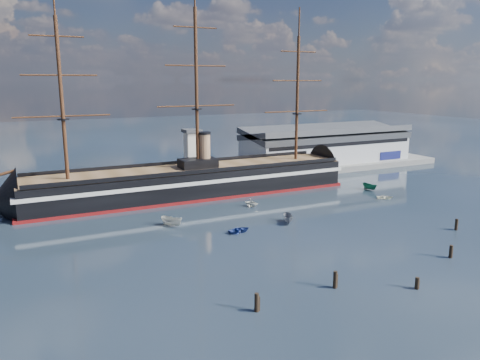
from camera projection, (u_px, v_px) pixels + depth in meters
name	position (u px, v px, depth m)	size (l,w,h in m)	color
ground	(230.00, 213.00, 113.05)	(600.00, 600.00, 0.00)	black
quay	(210.00, 181.00, 148.92)	(180.00, 18.00, 2.00)	slate
warehouse	(326.00, 145.00, 171.66)	(63.00, 21.00, 11.60)	#B7BABC
quay_tower	(192.00, 153.00, 141.20)	(5.00, 5.00, 15.00)	silver
warship	(186.00, 182.00, 127.96)	(112.91, 16.66, 53.94)	black
motorboat_a	(172.00, 226.00, 102.72)	(6.50, 2.38, 2.60)	beige
motorboat_b	(239.00, 232.00, 98.46)	(3.03, 1.21, 1.42)	navy
motorboat_c	(288.00, 223.00, 104.80)	(6.26, 2.29, 2.50)	slate
motorboat_d	(251.00, 207.00, 118.38)	(6.26, 2.71, 2.29)	silver
motorboat_e	(385.00, 199.00, 126.29)	(2.66, 1.06, 1.24)	white
motorboat_f	(370.00, 190.00, 136.45)	(5.93, 2.17, 2.37)	#155A43
piling_near_left	(257.00, 311.00, 64.77)	(0.64, 0.64, 3.40)	black
piling_near_mid	(417.00, 289.00, 71.76)	(0.64, 0.64, 2.59)	black
piling_near_right	(450.00, 258.00, 84.27)	(0.64, 0.64, 3.10)	black
piling_far_right	(456.00, 230.00, 99.92)	(0.64, 0.64, 3.17)	black
piling_extra	(335.00, 288.00, 72.07)	(0.64, 0.64, 3.46)	black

